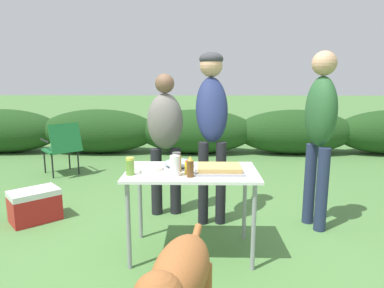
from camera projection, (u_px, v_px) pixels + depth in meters
name	position (u px, v px, depth m)	size (l,w,h in m)	color
ground_plane	(192.00, 252.00, 3.00)	(60.00, 60.00, 0.00)	#4C7A3D
shrub_hedge	(196.00, 131.00, 6.97)	(14.40, 0.90, 0.90)	#1E4219
folding_table	(192.00, 179.00, 2.88)	(1.10, 0.64, 0.74)	white
food_tray	(219.00, 169.00, 2.82)	(0.40, 0.30, 0.06)	#9E9EA3
plate_stack	(150.00, 168.00, 2.89)	(0.22, 0.22, 0.03)	white
mixing_bowl	(179.00, 163.00, 3.01)	(0.26, 0.26, 0.06)	#99B2CC
paper_cup_stack	(175.00, 166.00, 2.70)	(0.08, 0.08, 0.16)	white
mustard_bottle	(189.00, 166.00, 2.76)	(0.07, 0.07, 0.13)	yellow
spice_jar	(177.00, 162.00, 2.83)	(0.08, 0.08, 0.16)	#B2893D
relish_jar	(130.00, 166.00, 2.73)	(0.07, 0.07, 0.14)	olive
beer_bottle	(190.00, 167.00, 2.67)	(0.06, 0.06, 0.17)	brown
standing_person_in_navy_coat	(212.00, 113.00, 3.54)	(0.35, 0.51, 1.77)	black
standing_person_in_red_jacket	(320.00, 123.00, 3.34)	(0.36, 0.43, 1.76)	#232D4C
standing_person_in_dark_puffer	(165.00, 133.00, 3.71)	(0.42, 0.33, 1.55)	black
dog	(178.00, 286.00, 1.58)	(0.37, 0.92, 0.79)	#9E5B2D
camp_chair_green_behind_table	(62.00, 146.00, 5.35)	(0.73, 0.75, 0.83)	#19602D
cooler_box	(35.00, 205.00, 3.65)	(0.57, 0.56, 0.34)	#B21E1E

